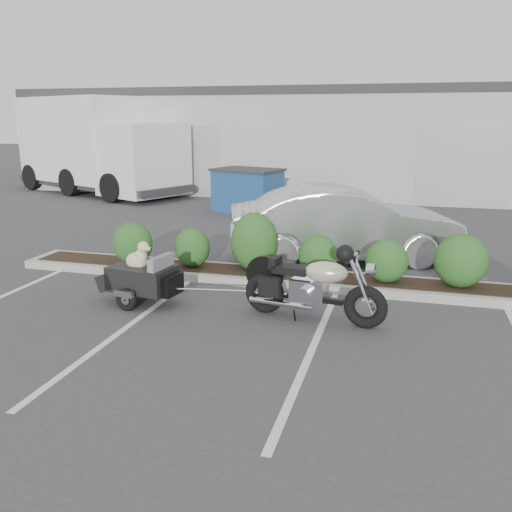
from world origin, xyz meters
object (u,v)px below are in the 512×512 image
(pet_trailer, at_px, (142,277))
(sedan, at_px, (345,224))
(dumpster, at_px, (248,190))
(delivery_truck, at_px, (98,148))
(motorcycle, at_px, (313,288))

(pet_trailer, height_order, sedan, sedan)
(dumpster, relative_size, delivery_truck, 0.28)
(dumpster, distance_m, delivery_truck, 7.39)
(dumpster, bearing_deg, pet_trailer, -67.75)
(sedan, distance_m, delivery_truck, 13.24)
(pet_trailer, relative_size, sedan, 0.38)
(sedan, relative_size, dumpster, 1.99)
(dumpster, height_order, delivery_truck, delivery_truck)
(dumpster, bearing_deg, motorcycle, -51.10)
(dumpster, bearing_deg, delivery_truck, 175.96)
(pet_trailer, relative_size, delivery_truck, 0.21)
(motorcycle, xyz_separation_m, sedan, (0.05, 3.56, 0.27))
(pet_trailer, xyz_separation_m, dumpster, (-0.86, 8.91, 0.25))
(sedan, xyz_separation_m, delivery_truck, (-10.53, 7.97, 0.99))
(motorcycle, relative_size, delivery_truck, 0.26)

